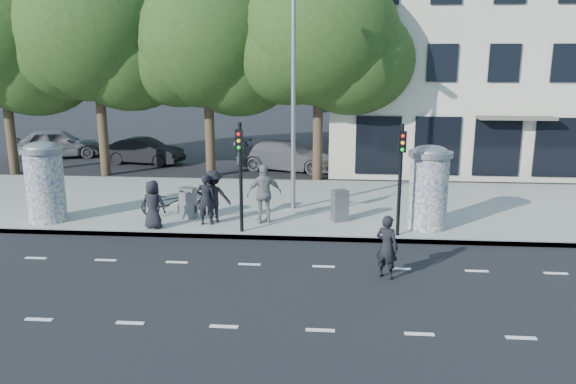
# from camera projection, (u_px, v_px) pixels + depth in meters

# --- Properties ---
(ground) EXTENTS (120.00, 120.00, 0.00)m
(ground) POSITION_uv_depth(u_px,v_px,m) (241.00, 285.00, 13.77)
(ground) COLOR black
(ground) RESTS_ON ground
(sidewalk) EXTENTS (40.00, 8.00, 0.15)m
(sidewalk) POSITION_uv_depth(u_px,v_px,m) (273.00, 204.00, 21.02)
(sidewalk) COLOR gray
(sidewalk) RESTS_ON ground
(curb) EXTENTS (40.00, 0.10, 0.16)m
(curb) POSITION_uv_depth(u_px,v_px,m) (260.00, 237.00, 17.19)
(curb) COLOR slate
(curb) RESTS_ON ground
(lane_dash_near) EXTENTS (32.00, 0.12, 0.01)m
(lane_dash_near) POSITION_uv_depth(u_px,v_px,m) (224.00, 327.00, 11.64)
(lane_dash_near) COLOR silver
(lane_dash_near) RESTS_ON ground
(lane_dash_far) EXTENTS (32.00, 0.12, 0.01)m
(lane_dash_far) POSITION_uv_depth(u_px,v_px,m) (249.00, 264.00, 15.13)
(lane_dash_far) COLOR silver
(lane_dash_far) RESTS_ON ground
(ad_column_left) EXTENTS (1.36, 1.36, 2.65)m
(ad_column_left) POSITION_uv_depth(u_px,v_px,m) (45.00, 180.00, 18.34)
(ad_column_left) COLOR beige
(ad_column_left) RESTS_ON sidewalk
(ad_column_right) EXTENTS (1.36, 1.36, 2.65)m
(ad_column_right) POSITION_uv_depth(u_px,v_px,m) (429.00, 185.00, 17.56)
(ad_column_right) COLOR beige
(ad_column_right) RESTS_ON sidewalk
(traffic_pole_near) EXTENTS (0.22, 0.31, 3.40)m
(traffic_pole_near) POSITION_uv_depth(u_px,v_px,m) (240.00, 166.00, 16.97)
(traffic_pole_near) COLOR black
(traffic_pole_near) RESTS_ON sidewalk
(traffic_pole_far) EXTENTS (0.22, 0.31, 3.40)m
(traffic_pole_far) POSITION_uv_depth(u_px,v_px,m) (401.00, 169.00, 16.59)
(traffic_pole_far) COLOR black
(traffic_pole_far) RESTS_ON sidewalk
(street_lamp) EXTENTS (0.25, 0.93, 8.00)m
(street_lamp) POSITION_uv_depth(u_px,v_px,m) (293.00, 77.00, 19.01)
(street_lamp) COLOR slate
(street_lamp) RESTS_ON sidewalk
(tree_far_left) EXTENTS (7.20, 7.20, 9.26)m
(tree_far_left) POSITION_uv_depth(u_px,v_px,m) (0.00, 40.00, 25.45)
(tree_far_left) COLOR #38281C
(tree_far_left) RESTS_ON ground
(tree_mid_left) EXTENTS (7.20, 7.20, 9.57)m
(tree_mid_left) POSITION_uv_depth(u_px,v_px,m) (95.00, 33.00, 25.02)
(tree_mid_left) COLOR #38281C
(tree_mid_left) RESTS_ON ground
(tree_near_left) EXTENTS (6.80, 6.80, 8.97)m
(tree_near_left) POSITION_uv_depth(u_px,v_px,m) (207.00, 43.00, 24.93)
(tree_near_left) COLOR #38281C
(tree_near_left) RESTS_ON ground
(tree_center) EXTENTS (7.00, 7.00, 9.30)m
(tree_center) POSITION_uv_depth(u_px,v_px,m) (319.00, 36.00, 24.09)
(tree_center) COLOR #38281C
(tree_center) RESTS_ON ground
(building) EXTENTS (20.30, 15.85, 12.00)m
(building) POSITION_uv_depth(u_px,v_px,m) (514.00, 47.00, 30.79)
(building) COLOR beige
(building) RESTS_ON ground
(ped_a) EXTENTS (0.84, 0.62, 1.55)m
(ped_a) POSITION_uv_depth(u_px,v_px,m) (153.00, 205.00, 17.65)
(ped_a) COLOR black
(ped_a) RESTS_ON sidewalk
(ped_b) EXTENTS (0.66, 0.49, 1.66)m
(ped_b) POSITION_uv_depth(u_px,v_px,m) (206.00, 200.00, 18.05)
(ped_b) COLOR black
(ped_b) RESTS_ON sidewalk
(ped_d) EXTENTS (1.19, 0.79, 1.73)m
(ped_d) POSITION_uv_depth(u_px,v_px,m) (213.00, 196.00, 18.33)
(ped_d) COLOR black
(ped_d) RESTS_ON sidewalk
(ped_e) EXTENTS (1.29, 0.98, 1.96)m
(ped_e) POSITION_uv_depth(u_px,v_px,m) (264.00, 194.00, 18.19)
(ped_e) COLOR gray
(ped_e) RESTS_ON sidewalk
(man_road) EXTENTS (0.72, 0.66, 1.64)m
(man_road) POSITION_uv_depth(u_px,v_px,m) (387.00, 247.00, 14.04)
(man_road) COLOR black
(man_road) RESTS_ON ground
(bicycle) EXTENTS (0.76, 1.97, 1.02)m
(bicycle) POSITION_uv_depth(u_px,v_px,m) (169.00, 203.00, 18.90)
(bicycle) COLOR black
(bicycle) RESTS_ON sidewalk
(cabinet_left) EXTENTS (0.57, 0.47, 1.05)m
(cabinet_left) POSITION_uv_depth(u_px,v_px,m) (188.00, 203.00, 18.83)
(cabinet_left) COLOR slate
(cabinet_left) RESTS_ON sidewalk
(cabinet_right) EXTENTS (0.61, 0.53, 1.05)m
(cabinet_right) POSITION_uv_depth(u_px,v_px,m) (340.00, 206.00, 18.49)
(cabinet_right) COLOR slate
(cabinet_right) RESTS_ON sidewalk
(car_left) EXTENTS (3.56, 5.10, 1.61)m
(car_left) POSITION_uv_depth(u_px,v_px,m) (58.00, 143.00, 30.97)
(car_left) COLOR slate
(car_left) RESTS_ON ground
(car_mid) EXTENTS (2.09, 4.25, 1.34)m
(car_mid) POSITION_uv_depth(u_px,v_px,m) (144.00, 151.00, 29.21)
(car_mid) COLOR black
(car_mid) RESTS_ON ground
(car_right) EXTENTS (3.06, 5.26, 1.43)m
(car_right) POSITION_uv_depth(u_px,v_px,m) (286.00, 155.00, 27.68)
(car_right) COLOR #5C5E64
(car_right) RESTS_ON ground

